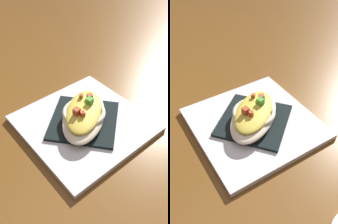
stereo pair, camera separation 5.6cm
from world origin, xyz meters
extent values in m
plane|color=brown|center=(0.00, 0.00, 0.00)|extent=(2.60, 2.60, 0.00)
cube|color=white|center=(0.00, 0.00, 0.01)|extent=(0.32, 0.32, 0.01)
cube|color=black|center=(0.00, 0.00, 0.02)|extent=(0.21, 0.21, 0.01)
ellipsoid|color=#EEE2C2|center=(0.00, 0.00, 0.03)|extent=(0.21, 0.17, 0.03)
torus|color=#EEE2C2|center=(0.00, 0.00, 0.04)|extent=(0.14, 0.14, 0.01)
ellipsoid|color=yellow|center=(0.00, 0.00, 0.05)|extent=(0.17, 0.14, 0.02)
cube|color=#B35636|center=(0.02, 0.03, 0.06)|extent=(0.01, 0.01, 0.01)
cube|color=#CD482F|center=(-0.02, -0.01, 0.06)|extent=(0.01, 0.01, 0.01)
cube|color=green|center=(0.02, 0.00, 0.06)|extent=(0.01, 0.01, 0.01)
cube|color=#B44F30|center=(0.03, 0.01, 0.06)|extent=(0.02, 0.02, 0.01)
cube|color=#B54C26|center=(-0.03, 0.00, 0.06)|extent=(0.01, 0.01, 0.01)
cube|color=#D53B38|center=(0.02, 0.00, 0.06)|extent=(0.01, 0.01, 0.01)
camera|label=1|loc=(-0.32, -0.26, 0.42)|focal=38.74mm
camera|label=2|loc=(-0.28, -0.30, 0.42)|focal=38.74mm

